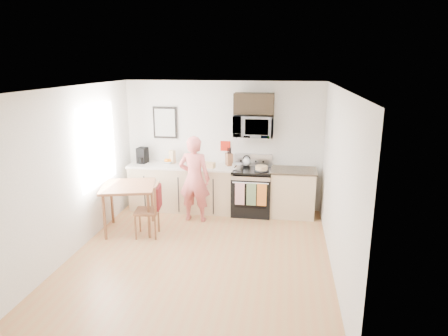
% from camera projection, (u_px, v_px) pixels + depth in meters
% --- Properties ---
extents(floor, '(4.60, 4.60, 0.00)m').
position_uv_depth(floor, '(200.00, 256.00, 6.26)').
color(floor, '#AD7043').
rests_on(floor, ground).
extents(back_wall, '(4.00, 0.04, 2.60)m').
position_uv_depth(back_wall, '(223.00, 146.00, 8.12)').
color(back_wall, beige).
rests_on(back_wall, floor).
extents(front_wall, '(4.00, 0.04, 2.60)m').
position_uv_depth(front_wall, '(146.00, 244.00, 3.73)').
color(front_wall, beige).
rests_on(front_wall, floor).
extents(left_wall, '(0.04, 4.60, 2.60)m').
position_uv_depth(left_wall, '(74.00, 171.00, 6.23)').
color(left_wall, beige).
rests_on(left_wall, floor).
extents(right_wall, '(0.04, 4.60, 2.60)m').
position_uv_depth(right_wall, '(337.00, 183.00, 5.63)').
color(right_wall, beige).
rests_on(right_wall, floor).
extents(ceiling, '(4.00, 4.60, 0.04)m').
position_uv_depth(ceiling, '(197.00, 88.00, 5.59)').
color(ceiling, silver).
rests_on(ceiling, back_wall).
extents(window, '(0.06, 1.40, 1.50)m').
position_uv_depth(window, '(98.00, 145.00, 6.92)').
color(window, white).
rests_on(window, left_wall).
extents(cabinet_left, '(2.10, 0.60, 0.90)m').
position_uv_depth(cabinet_left, '(182.00, 188.00, 8.17)').
color(cabinet_left, '#D3B387').
rests_on(cabinet_left, floor).
extents(countertop_left, '(2.14, 0.64, 0.04)m').
position_uv_depth(countertop_left, '(182.00, 166.00, 8.05)').
color(countertop_left, silver).
rests_on(countertop_left, cabinet_left).
extents(cabinet_right, '(0.84, 0.60, 0.90)m').
position_uv_depth(cabinet_right, '(292.00, 193.00, 7.84)').
color(cabinet_right, '#D3B387').
rests_on(cabinet_right, floor).
extents(countertop_right, '(0.88, 0.64, 0.04)m').
position_uv_depth(countertop_right, '(293.00, 170.00, 7.72)').
color(countertop_right, black).
rests_on(countertop_right, cabinet_right).
extents(range, '(0.76, 0.70, 1.16)m').
position_uv_depth(range, '(252.00, 192.00, 7.94)').
color(range, black).
rests_on(range, floor).
extents(microwave, '(0.76, 0.51, 0.42)m').
position_uv_depth(microwave, '(253.00, 126.00, 7.70)').
color(microwave, silver).
rests_on(microwave, back_wall).
extents(upper_cabinet, '(0.76, 0.35, 0.40)m').
position_uv_depth(upper_cabinet, '(254.00, 104.00, 7.64)').
color(upper_cabinet, black).
rests_on(upper_cabinet, back_wall).
extents(wall_art, '(0.50, 0.04, 0.65)m').
position_uv_depth(wall_art, '(165.00, 123.00, 8.16)').
color(wall_art, black).
rests_on(wall_art, back_wall).
extents(wall_trivet, '(0.20, 0.02, 0.20)m').
position_uv_depth(wall_trivet, '(225.00, 146.00, 8.10)').
color(wall_trivet, red).
rests_on(wall_trivet, back_wall).
extents(person, '(0.62, 0.43, 1.65)m').
position_uv_depth(person, '(194.00, 179.00, 7.50)').
color(person, '#BE3A34').
rests_on(person, floor).
extents(dining_table, '(0.96, 0.96, 0.85)m').
position_uv_depth(dining_table, '(128.00, 191.00, 7.06)').
color(dining_table, brown).
rests_on(dining_table, floor).
extents(chair, '(0.49, 0.45, 0.94)m').
position_uv_depth(chair, '(154.00, 203.00, 6.85)').
color(chair, brown).
rests_on(chair, floor).
extents(knife_block, '(0.17, 0.19, 0.25)m').
position_uv_depth(knife_block, '(229.00, 159.00, 7.99)').
color(knife_block, brown).
rests_on(knife_block, countertop_left).
extents(utensil_crock, '(0.13, 0.13, 0.38)m').
position_uv_depth(utensil_crock, '(191.00, 156.00, 8.15)').
color(utensil_crock, red).
rests_on(utensil_crock, countertop_left).
extents(fruit_bowl, '(0.25, 0.25, 0.11)m').
position_uv_depth(fruit_bowl, '(168.00, 161.00, 8.17)').
color(fruit_bowl, silver).
rests_on(fruit_bowl, countertop_left).
extents(milk_carton, '(0.13, 0.13, 0.27)m').
position_uv_depth(milk_carton, '(172.00, 157.00, 8.15)').
color(milk_carton, tan).
rests_on(milk_carton, countertop_left).
extents(coffee_maker, '(0.21, 0.28, 0.32)m').
position_uv_depth(coffee_maker, '(142.00, 156.00, 8.17)').
color(coffee_maker, black).
rests_on(coffee_maker, countertop_left).
extents(bread_bag, '(0.31, 0.19, 0.11)m').
position_uv_depth(bread_bag, '(208.00, 165.00, 7.84)').
color(bread_bag, tan).
rests_on(bread_bag, countertop_left).
extents(cake, '(0.29, 0.29, 0.10)m').
position_uv_depth(cake, '(261.00, 168.00, 7.68)').
color(cake, black).
rests_on(cake, range).
extents(kettle, '(0.17, 0.17, 0.22)m').
position_uv_depth(kettle, '(247.00, 161.00, 8.00)').
color(kettle, silver).
rests_on(kettle, range).
extents(pot, '(0.21, 0.36, 0.11)m').
position_uv_depth(pot, '(238.00, 167.00, 7.77)').
color(pot, silver).
rests_on(pot, range).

